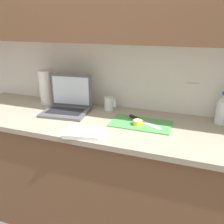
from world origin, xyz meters
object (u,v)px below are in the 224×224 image
at_px(bottle_green_soda, 223,109).
at_px(paper_towel_roll, 47,87).
at_px(knife, 139,120).
at_px(measuring_cup, 109,103).
at_px(lemon_half_cut, 138,123).
at_px(cutting_board, 141,124).
at_px(laptop, 68,103).

relative_size(bottle_green_soda, paper_towel_roll, 0.79).
distance_m(knife, bottle_green_soda, 0.56).
bearing_deg(bottle_green_soda, measuring_cup, -179.34).
bearing_deg(lemon_half_cut, cutting_board, 67.35).
relative_size(cutting_board, lemon_half_cut, 6.43).
relative_size(knife, bottle_green_soda, 1.14).
distance_m(laptop, knife, 0.57).
relative_size(cutting_board, measuring_cup, 3.89).
bearing_deg(lemon_half_cut, paper_towel_roll, 165.69).
bearing_deg(cutting_board, knife, 116.74).
relative_size(lemon_half_cut, paper_towel_roll, 0.23).
height_order(bottle_green_soda, paper_towel_roll, paper_towel_roll).
bearing_deg(lemon_half_cut, laptop, 171.09).
xyz_separation_m(laptop, bottle_green_soda, (1.09, 0.15, 0.04)).
xyz_separation_m(bottle_green_soda, measuring_cup, (-0.81, -0.01, -0.05)).
relative_size(knife, measuring_cup, 2.41).
bearing_deg(paper_towel_roll, bottle_green_soda, 0.96).
xyz_separation_m(knife, paper_towel_roll, (-0.83, 0.14, 0.12)).
bearing_deg(knife, paper_towel_roll, -159.98).
bearing_deg(paper_towel_roll, laptop, -25.07).
height_order(measuring_cup, paper_towel_roll, paper_towel_roll).
relative_size(lemon_half_cut, bottle_green_soda, 0.29).
bearing_deg(bottle_green_soda, laptop, -172.38).
height_order(knife, bottle_green_soda, bottle_green_soda).
height_order(cutting_board, paper_towel_roll, paper_towel_roll).
xyz_separation_m(bottle_green_soda, paper_towel_roll, (-1.36, -0.02, 0.04)).
distance_m(knife, measuring_cup, 0.32).
bearing_deg(measuring_cup, laptop, -154.52).
distance_m(cutting_board, measuring_cup, 0.36).
xyz_separation_m(knife, measuring_cup, (-0.28, 0.16, 0.04)).
relative_size(knife, lemon_half_cut, 3.98).
xyz_separation_m(lemon_half_cut, bottle_green_soda, (0.52, 0.24, 0.08)).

